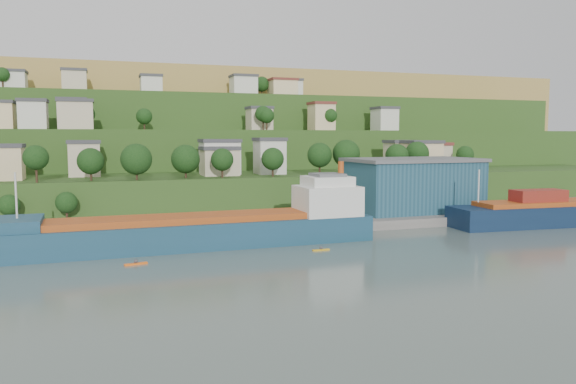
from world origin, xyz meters
name	(u,v)px	position (x,y,z in m)	size (l,w,h in m)	color
ground	(279,253)	(0.00, 0.00, 0.00)	(500.00, 500.00, 0.00)	#4A5A54
quay	(324,223)	(20.00, 28.00, 0.00)	(220.00, 26.00, 4.00)	slate
hillside	(166,180)	(0.00, 168.70, 0.07)	(360.00, 211.12, 96.00)	#284719
cargo_ship_near	(209,232)	(-10.40, 9.65, 2.73)	(66.66, 11.82, 17.09)	#143D4D
warehouse	(413,184)	(43.27, 28.20, 8.43)	(31.41, 19.67, 12.80)	#1B4253
dinghy	(21,237)	(-42.90, 20.68, 1.61)	(4.10, 1.54, 0.82)	silver
kayak_orange	(136,263)	(-24.01, -1.47, 0.27)	(3.67, 1.35, 0.90)	orange
kayak_yellow	(321,249)	(7.64, -0.56, 0.23)	(3.18, 0.64, 0.79)	gold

